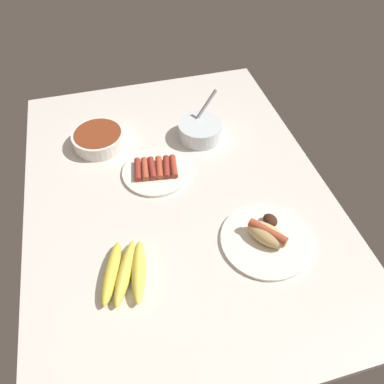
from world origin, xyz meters
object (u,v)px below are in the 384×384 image
plate_hotdog_assembled (266,237)px  bowl_coleslaw (200,130)px  bowl_chili (99,138)px  plate_sausages (156,170)px  banana_bunch (126,272)px

plate_hotdog_assembled → bowl_coleslaw: bearing=6.8°
bowl_chili → plate_sausages: bearing=-138.7°
bowl_chili → bowl_coleslaw: bowl_coleslaw is taller
plate_hotdog_assembled → bowl_coleslaw: bowl_coleslaw is taller
bowl_chili → bowl_coleslaw: size_ratio=1.11×
plate_hotdog_assembled → bowl_coleslaw: (45.95, 5.52, 1.58)cm
plate_sausages → bowl_coleslaw: size_ratio=1.36×
plate_sausages → banana_bunch: 36.58cm
plate_sausages → plate_hotdog_assembled: size_ratio=0.87×
plate_sausages → bowl_coleslaw: (13.03, -18.19, 2.20)cm
bowl_chili → bowl_coleslaw: (-5.02, -34.05, 0.47)cm
bowl_chili → banana_bunch: 51.71cm
banana_bunch → bowl_coleslaw: size_ratio=1.24×
bowl_coleslaw → plate_hotdog_assembled: bearing=-173.2°
plate_sausages → bowl_chili: 24.08cm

